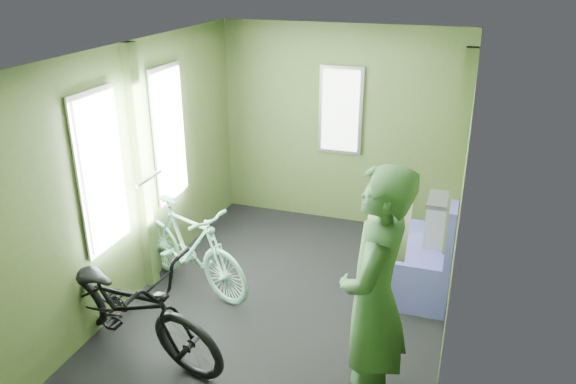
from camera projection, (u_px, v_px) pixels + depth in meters
name	position (u px, v px, depth m)	size (l,w,h in m)	color
room	(281.00, 156.00, 4.59)	(4.00, 4.02, 2.31)	black
bicycle_black	(132.00, 353.00, 4.52)	(0.64, 1.85, 0.97)	black
bicycle_mint	(193.00, 287.00, 5.42)	(0.42, 1.49, 0.89)	#84CEB4
passenger	(374.00, 301.00, 3.57)	(0.48, 0.74, 1.85)	#325B31
waste_box	(439.00, 244.00, 5.26)	(0.27, 0.38, 0.93)	gray
bench_seat	(424.00, 260.00, 5.29)	(0.55, 0.98, 1.03)	navy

